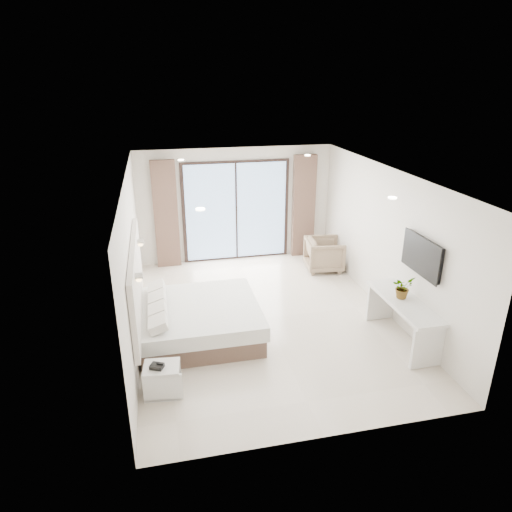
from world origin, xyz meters
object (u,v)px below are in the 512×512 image
object	(u,v)px
console_desk	(403,311)
armchair	(324,253)
bed	(198,320)
nightstand	(162,380)

from	to	relation	value
console_desk	armchair	distance (m)	3.21
bed	armchair	size ratio (longest dim) A/B	2.48
nightstand	bed	bearing A→B (deg)	71.90
nightstand	console_desk	xyz separation A→B (m)	(3.98, 0.53, 0.34)
bed	nightstand	size ratio (longest dim) A/B	3.77
bed	armchair	bearing A→B (deg)	35.95
armchair	nightstand	bearing A→B (deg)	141.46
nightstand	console_desk	world-z (taller)	console_desk
bed	armchair	xyz separation A→B (m)	(3.14, 2.28, 0.11)
bed	console_desk	size ratio (longest dim) A/B	1.19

